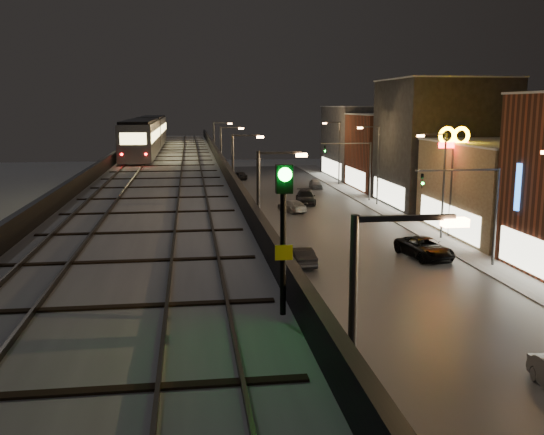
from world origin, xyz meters
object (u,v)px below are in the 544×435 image
car_near_white (299,257)px  car_far_white (240,176)px  car_onc_dark (425,249)px  car_onc_red (316,184)px  rail_signal (284,210)px  car_taxi (281,316)px  car_mid_dark (292,206)px  car_onc_white (306,198)px  car_mid_silver (243,213)px  subway_train (148,134)px

car_near_white → car_far_white: car_near_white is taller
car_onc_dark → car_onc_red: (-0.12, 38.88, -0.11)m
rail_signal → car_taxi: (2.43, 16.41, -8.35)m
car_mid_dark → car_onc_red: (6.33, 17.92, 0.01)m
car_far_white → car_onc_red: size_ratio=0.97×
car_taxi → car_onc_white: car_onc_white is taller
car_near_white → car_mid_silver: 18.18m
car_mid_dark → car_onc_dark: car_onc_dark is taller
subway_train → car_taxi: 39.06m
car_mid_silver → car_onc_dark: size_ratio=0.90×
car_taxi → car_onc_dark: 18.03m
car_mid_dark → car_onc_dark: 21.93m
car_taxi → car_near_white: car_near_white is taller
car_taxi → car_mid_silver: car_mid_silver is taller
car_onc_dark → car_taxi: bearing=-145.1°
car_mid_silver → car_far_white: 33.45m
car_taxi → car_onc_dark: car_onc_dark is taller
rail_signal → car_onc_red: size_ratio=0.89×
subway_train → car_onc_red: 26.91m
car_mid_dark → car_taxi: bearing=62.2°
car_mid_dark → car_far_white: car_mid_dark is taller
car_onc_dark → car_mid_silver: bearing=115.0°
car_mid_silver → car_onc_white: (8.01, 8.69, 0.08)m
car_mid_dark → car_far_white: 29.71m
car_onc_white → car_mid_dark: bearing=-108.7°
car_onc_dark → car_far_white: bearing=90.7°
rail_signal → car_taxi: size_ratio=0.86×
subway_train → car_onc_white: subway_train is taller
car_near_white → subway_train: bearing=-71.0°
car_mid_silver → car_onc_dark: bearing=117.3°
car_mid_dark → car_mid_silver: bearing=17.1°
car_far_white → car_onc_red: 15.00m
car_mid_silver → car_mid_dark: bearing=-153.5°
car_mid_silver → car_onc_red: car_mid_silver is taller
subway_train → car_near_white: subway_train is taller
car_near_white → car_far_white: size_ratio=1.14×
car_far_white → car_near_white: bearing=74.8°
subway_train → car_taxi: subway_train is taller
car_taxi → car_onc_white: bearing=-99.9°
car_taxi → car_onc_dark: (12.75, 12.75, 0.08)m
rail_signal → car_onc_white: 56.70m
car_taxi → rail_signal: bearing=84.4°
car_mid_dark → car_onc_white: (2.41, 4.87, 0.13)m
car_far_white → car_onc_red: car_onc_red is taller
subway_train → car_onc_dark: 33.52m
car_mid_dark → car_far_white: size_ratio=1.18×
rail_signal → car_near_white: 29.98m
car_near_white → car_mid_silver: bearing=-88.6°
car_taxi → car_near_white: bearing=-101.8°
car_near_white → car_onc_red: (9.52, 39.77, -0.05)m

